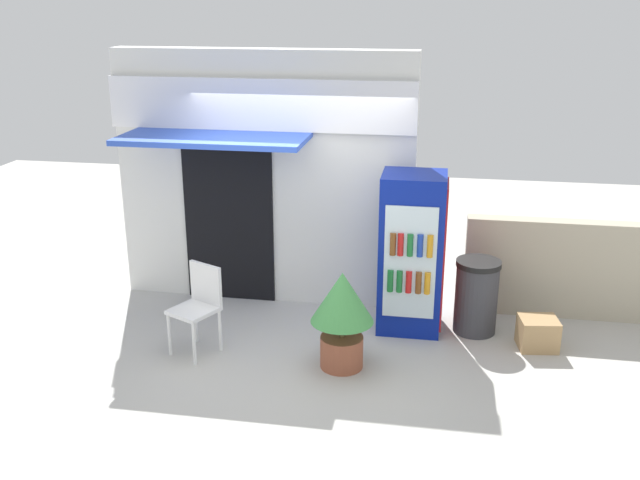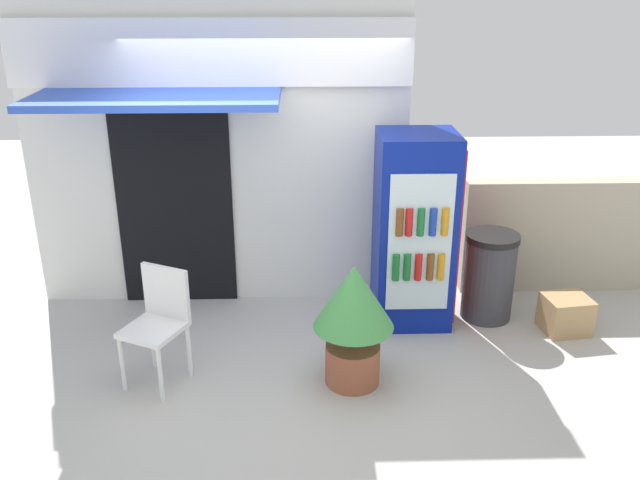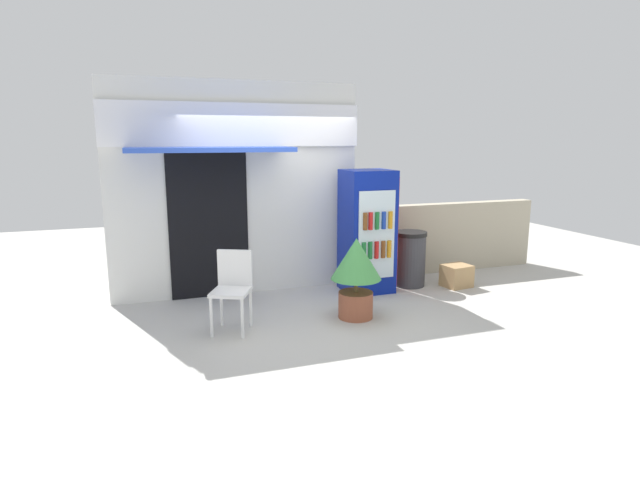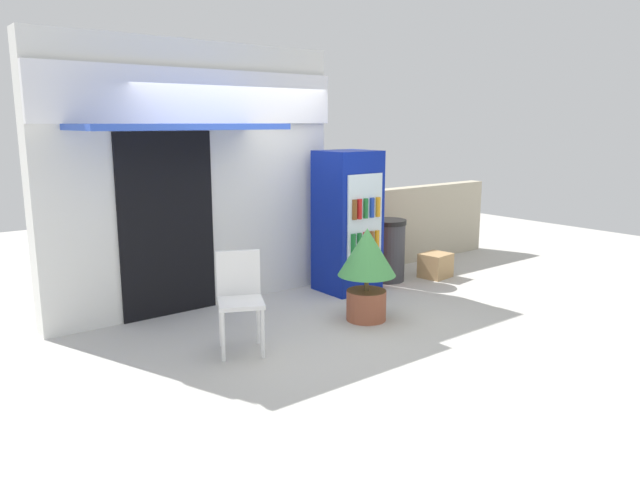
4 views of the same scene
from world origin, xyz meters
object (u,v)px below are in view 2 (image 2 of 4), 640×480
at_px(plastic_chair, 159,317).
at_px(potted_plant_near_shop, 354,313).
at_px(drink_cooler, 415,231).
at_px(cardboard_box, 566,314).
at_px(trash_bin, 489,276).

bearing_deg(plastic_chair, potted_plant_near_shop, -3.98).
relative_size(drink_cooler, cardboard_box, 4.50).
bearing_deg(cardboard_box, drink_cooler, 168.59).
bearing_deg(potted_plant_near_shop, plastic_chair, 176.02).
bearing_deg(trash_bin, drink_cooler, -178.44).
bearing_deg(potted_plant_near_shop, drink_cooler, 58.87).
relative_size(plastic_chair, cardboard_box, 2.37).
xyz_separation_m(drink_cooler, cardboard_box, (1.36, -0.27, -0.72)).
distance_m(potted_plant_near_shop, cardboard_box, 2.16).
relative_size(trash_bin, cardboard_box, 2.12).
xyz_separation_m(plastic_chair, potted_plant_near_shop, (1.50, -0.10, 0.07)).
bearing_deg(drink_cooler, plastic_chair, -156.55).
relative_size(potted_plant_near_shop, cardboard_box, 2.58).
bearing_deg(drink_cooler, trash_bin, 1.56).
xyz_separation_m(potted_plant_near_shop, trash_bin, (1.34, 1.04, -0.20)).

